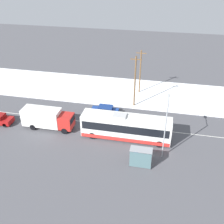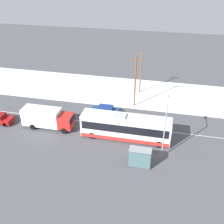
% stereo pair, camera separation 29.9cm
% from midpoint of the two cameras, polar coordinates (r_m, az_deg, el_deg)
% --- Properties ---
extents(ground_plane, '(120.00, 120.00, 0.00)m').
position_cam_midpoint_polar(ground_plane, '(39.03, 1.85, -3.05)').
color(ground_plane, '#4C4C51').
extents(snow_lot, '(80.00, 11.95, 0.12)m').
position_cam_midpoint_polar(snow_lot, '(48.89, 4.30, 4.31)').
color(snow_lot, white).
rests_on(snow_lot, ground_plane).
extents(lane_marking_center, '(60.00, 0.12, 0.00)m').
position_cam_midpoint_polar(lane_marking_center, '(39.03, 1.85, -3.04)').
color(lane_marking_center, silver).
rests_on(lane_marking_center, ground_plane).
extents(city_bus, '(12.13, 2.57, 3.61)m').
position_cam_midpoint_polar(city_bus, '(35.61, 2.81, -3.32)').
color(city_bus, white).
rests_on(city_bus, ground_plane).
extents(box_truck, '(7.43, 2.30, 2.98)m').
position_cam_midpoint_polar(box_truck, '(38.98, -14.18, -1.23)').
color(box_truck, silver).
rests_on(box_truck, ground_plane).
extents(sedan_car, '(4.33, 1.80, 1.49)m').
position_cam_midpoint_polar(sedan_car, '(41.35, -1.74, 0.37)').
color(sedan_car, navy).
rests_on(sedan_car, ground_plane).
extents(pedestrian_at_stop, '(0.56, 0.25, 1.56)m').
position_cam_midpoint_polar(pedestrian_at_stop, '(32.52, 4.96, -8.93)').
color(pedestrian_at_stop, '#23232D').
rests_on(pedestrian_at_stop, ground_plane).
extents(bus_shelter, '(2.63, 1.20, 2.40)m').
position_cam_midpoint_polar(bus_shelter, '(31.11, 5.99, -9.43)').
color(bus_shelter, gray).
rests_on(bus_shelter, ground_plane).
extents(streetlamp, '(0.36, 3.00, 7.61)m').
position_cam_midpoint_polar(streetlamp, '(31.63, 11.39, -2.07)').
color(streetlamp, '#9EA3A8').
rests_on(streetlamp, ground_plane).
extents(utility_pole_roadside, '(1.80, 0.24, 8.67)m').
position_cam_midpoint_polar(utility_pole_roadside, '(42.41, 4.83, 6.70)').
color(utility_pole_roadside, brown).
rests_on(utility_pole_roadside, ground_plane).
extents(utility_pole_snowlot, '(1.80, 0.24, 8.01)m').
position_cam_midpoint_polar(utility_pole_snowlot, '(47.33, 5.98, 8.80)').
color(utility_pole_snowlot, brown).
rests_on(utility_pole_snowlot, ground_plane).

